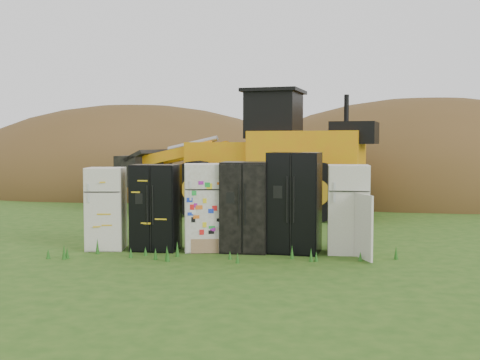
{
  "coord_description": "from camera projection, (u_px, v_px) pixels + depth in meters",
  "views": [
    {
      "loc": [
        1.34,
        -11.54,
        2.1
      ],
      "look_at": [
        0.01,
        2.0,
        1.26
      ],
      "focal_mm": 45.0,
      "sensor_mm": 36.0,
      "label": 1
    }
  ],
  "objects": [
    {
      "name": "ground",
      "position": [
        230.0,
        251.0,
        11.73
      ],
      "size": [
        120.0,
        120.0,
        0.0
      ],
      "primitive_type": "plane",
      "color": "#264C14",
      "rests_on": "ground"
    },
    {
      "name": "fridge_leftmost",
      "position": [
        106.0,
        208.0,
        11.88
      ],
      "size": [
        0.79,
        0.77,
        1.62
      ],
      "primitive_type": null,
      "rotation": [
        0.0,
        0.0,
        0.12
      ],
      "color": "silver",
      "rests_on": "ground"
    },
    {
      "name": "fridge_black_side",
      "position": [
        156.0,
        207.0,
        11.79
      ],
      "size": [
        0.92,
        0.75,
        1.68
      ],
      "primitive_type": null,
      "rotation": [
        0.0,
        0.0,
        -0.06
      ],
      "color": "black",
      "rests_on": "ground"
    },
    {
      "name": "fridge_sticker",
      "position": [
        204.0,
        207.0,
        11.74
      ],
      "size": [
        0.87,
        0.83,
        1.7
      ],
      "primitive_type": null,
      "rotation": [
        0.0,
        0.0,
        0.18
      ],
      "color": "silver",
      "rests_on": "ground"
    },
    {
      "name": "fridge_dark_mid",
      "position": [
        245.0,
        207.0,
        11.61
      ],
      "size": [
        0.93,
        0.78,
        1.74
      ],
      "primitive_type": null,
      "rotation": [
        0.0,
        0.0,
        -0.06
      ],
      "color": "black",
      "rests_on": "ground"
    },
    {
      "name": "fridge_black_right",
      "position": [
        294.0,
        202.0,
        11.53
      ],
      "size": [
        1.08,
        0.95,
        1.92
      ],
      "primitive_type": null,
      "rotation": [
        0.0,
        0.0,
        -0.16
      ],
      "color": "black",
      "rests_on": "ground"
    },
    {
      "name": "fridge_open_door",
      "position": [
        348.0,
        209.0,
        11.45
      ],
      "size": [
        0.79,
        0.73,
        1.69
      ],
      "primitive_type": null,
      "rotation": [
        0.0,
        0.0,
        -0.04
      ],
      "color": "silver",
      "rests_on": "ground"
    },
    {
      "name": "wheel_loader",
      "position": [
        244.0,
        152.0,
        17.94
      ],
      "size": [
        8.03,
        4.52,
        3.66
      ],
      "primitive_type": null,
      "rotation": [
        0.0,
        0.0,
        -0.2
      ],
      "color": "orange",
      "rests_on": "ground"
    },
    {
      "name": "dirt_mound_right",
      "position": [
        426.0,
        196.0,
        23.76
      ],
      "size": [
        16.5,
        12.1,
        7.75
      ],
      "primitive_type": "ellipsoid",
      "color": "#4C3618",
      "rests_on": "ground"
    },
    {
      "name": "dirt_mound_left",
      "position": [
        135.0,
        189.0,
        27.46
      ],
      "size": [
        17.15,
        12.86,
        7.67
      ],
      "primitive_type": "ellipsoid",
      "color": "#4C3618",
      "rests_on": "ground"
    }
  ]
}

